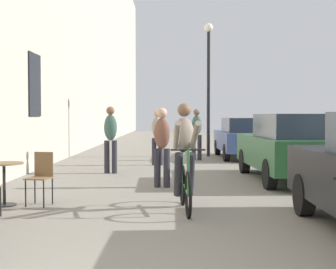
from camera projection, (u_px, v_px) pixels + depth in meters
The scene contains 10 objects.
cafe_table_far at pixel (4, 175), 8.15m from camera, with size 0.64×0.64×0.72m.
cafe_chair_far_toward_street at pixel (41, 174), 8.22m from camera, with size 0.45×0.45×0.89m.
cyclist_on_bicycle at pixel (185, 159), 7.84m from camera, with size 0.52×1.76×1.74m.
pedestrian_near at pixel (162, 143), 10.22m from camera, with size 0.37×0.28×1.67m.
pedestrian_mid at pixel (111, 136), 12.71m from camera, with size 0.35×0.26×1.75m.
pedestrian_far at pixel (157, 134), 14.81m from camera, with size 0.35×0.25×1.69m.
pedestrian_furthest at pixel (197, 131), 16.49m from camera, with size 0.38×0.29×1.74m.
street_lamp at pixel (209, 72), 17.93m from camera, with size 0.32×0.32×4.90m.
parked_car_second at pixel (292, 146), 11.26m from camera, with size 1.94×4.40×1.55m.
parked_car_third at pixel (243, 137), 17.24m from camera, with size 1.76×4.05×1.43m.
Camera 1 is at (0.53, -2.57, 1.51)m, focal length 52.11 mm.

